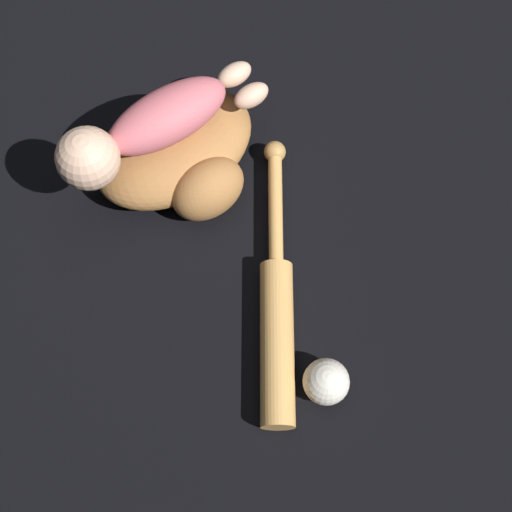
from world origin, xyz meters
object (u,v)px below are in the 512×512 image
baby_figure (145,130)px  baseball (326,382)px  baseball_glove (180,155)px  baseball_bat (277,311)px

baby_figure → baseball: bearing=98.9°
baseball_glove → baseball: size_ratio=4.49×
baby_figure → baseball_bat: bearing=100.8°
baseball_glove → baseball: (-0.03, 0.47, -0.02)m
baseball_bat → baseball: bearing=94.3°
baseball_glove → baseball: baseball_glove is taller
baseball → baseball_glove: bearing=-86.6°
baseball_glove → baby_figure: bearing=-14.4°
baseball → baseball_bat: bearing=-85.7°
baseball_bat → baseball: (-0.01, 0.14, 0.01)m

